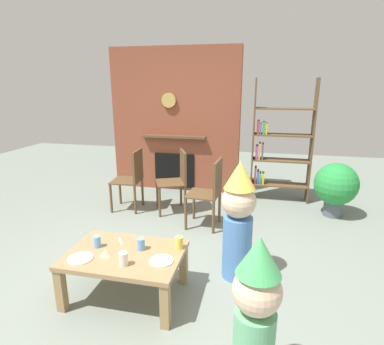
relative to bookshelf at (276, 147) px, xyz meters
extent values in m
plane|color=gray|center=(-1.06, -2.40, -0.86)|extent=(12.00, 12.00, 0.00)
cube|color=brown|center=(-1.69, 0.20, 0.34)|extent=(2.20, 0.18, 2.40)
cube|color=black|center=(-1.69, 0.10, -0.51)|extent=(0.70, 0.02, 0.60)
cube|color=brown|center=(-1.69, 0.06, 0.09)|extent=(1.10, 0.10, 0.04)
cylinder|color=tan|center=(-1.76, 0.08, 0.69)|extent=(0.24, 0.04, 0.24)
cube|color=brown|center=(-0.36, 0.00, 0.09)|extent=(0.02, 0.28, 1.90)
cube|color=brown|center=(0.52, 0.00, 0.09)|extent=(0.02, 0.28, 1.90)
cube|color=brown|center=(0.08, 0.00, -0.61)|extent=(0.86, 0.28, 0.02)
cube|color=brown|center=(0.08, 0.00, -0.21)|extent=(0.86, 0.28, 0.02)
cube|color=brown|center=(0.08, 0.00, 0.19)|extent=(0.86, 0.28, 0.02)
cube|color=brown|center=(0.08, 0.00, 0.59)|extent=(0.86, 0.28, 0.02)
cube|color=#B23333|center=(-0.29, 0.00, -0.48)|extent=(0.03, 0.20, 0.26)
cube|color=#3359A5|center=(-0.25, 0.00, -0.50)|extent=(0.03, 0.20, 0.20)
cube|color=#3F8C4C|center=(-0.22, 0.00, -0.52)|extent=(0.03, 0.20, 0.17)
cube|color=gold|center=(-0.17, 0.00, -0.52)|extent=(0.04, 0.20, 0.17)
cube|color=#8C4C99|center=(-0.29, 0.00, -0.10)|extent=(0.04, 0.20, 0.21)
cube|color=#D87F3F|center=(-0.25, 0.00, -0.08)|extent=(0.03, 0.20, 0.26)
cube|color=#4C4C51|center=(-0.20, 0.00, -0.08)|extent=(0.03, 0.20, 0.25)
cube|color=#B23333|center=(-0.29, 0.00, 0.30)|extent=(0.04, 0.20, 0.21)
cube|color=#3359A5|center=(-0.25, 0.00, 0.28)|extent=(0.02, 0.20, 0.17)
cube|color=#3F8C4C|center=(-0.21, 0.00, 0.29)|extent=(0.04, 0.20, 0.19)
cube|color=gold|center=(-0.17, 0.00, 0.28)|extent=(0.03, 0.20, 0.17)
cube|color=#9E7A51|center=(-1.32, -2.80, -0.46)|extent=(0.98, 0.67, 0.04)
cube|color=#9E7A51|center=(-1.76, -3.09, -0.67)|extent=(0.07, 0.07, 0.38)
cube|color=#9E7A51|center=(-0.88, -3.09, -0.67)|extent=(0.07, 0.07, 0.38)
cube|color=#9E7A51|center=(-1.76, -2.51, -0.67)|extent=(0.07, 0.07, 0.38)
cube|color=#9E7A51|center=(-0.88, -2.51, -0.67)|extent=(0.07, 0.07, 0.38)
cylinder|color=#669EE0|center=(-1.60, -2.76, -0.39)|extent=(0.06, 0.06, 0.10)
cylinder|color=#669EE0|center=(-1.20, -2.72, -0.39)|extent=(0.07, 0.07, 0.10)
cylinder|color=silver|center=(-1.25, -2.98, -0.39)|extent=(0.07, 0.07, 0.11)
cylinder|color=#F2CC4C|center=(-0.89, -2.63, -0.39)|extent=(0.07, 0.07, 0.11)
cylinder|color=white|center=(-0.97, -2.86, -0.44)|extent=(0.19, 0.19, 0.01)
cylinder|color=white|center=(-1.63, -2.97, -0.44)|extent=(0.20, 0.20, 0.01)
cone|color=#EAC68C|center=(-1.46, -2.88, -0.41)|extent=(0.10, 0.10, 0.06)
cube|color=silver|center=(-1.44, -2.62, -0.44)|extent=(0.10, 0.13, 0.01)
sphere|color=beige|center=(-0.21, -3.46, -0.17)|extent=(0.28, 0.28, 0.28)
cone|color=#4CB766|center=(-0.21, -3.46, 0.05)|extent=(0.26, 0.26, 0.23)
cylinder|color=#4C7FC6|center=(-0.41, -2.29, -0.56)|extent=(0.28, 0.28, 0.62)
sphere|color=beige|center=(-0.41, -2.29, -0.09)|extent=(0.32, 0.32, 0.32)
cone|color=#F2D14C|center=(-0.41, -2.29, 0.16)|extent=(0.29, 0.29, 0.26)
cube|color=brown|center=(-2.14, -0.91, -0.42)|extent=(0.43, 0.43, 0.02)
cube|color=brown|center=(-1.95, -0.90, -0.19)|extent=(0.06, 0.40, 0.45)
cylinder|color=brown|center=(-2.33, -0.75, -0.65)|extent=(0.04, 0.04, 0.43)
cylinder|color=brown|center=(-2.30, -1.11, -0.65)|extent=(0.04, 0.04, 0.43)
cylinder|color=brown|center=(-1.97, -0.72, -0.65)|extent=(0.04, 0.04, 0.43)
cylinder|color=brown|center=(-1.95, -1.08, -0.65)|extent=(0.04, 0.04, 0.43)
cube|color=brown|center=(-1.48, -0.87, -0.42)|extent=(0.53, 0.53, 0.02)
cube|color=brown|center=(-1.31, -0.79, -0.19)|extent=(0.19, 0.38, 0.45)
cylinder|color=brown|center=(-1.71, -0.77, -0.65)|extent=(0.04, 0.04, 0.43)
cylinder|color=brown|center=(-1.57, -1.10, -0.65)|extent=(0.04, 0.04, 0.43)
cylinder|color=brown|center=(-1.38, -0.63, -0.65)|extent=(0.04, 0.04, 0.43)
cylinder|color=brown|center=(-1.24, -0.96, -0.65)|extent=(0.04, 0.04, 0.43)
cube|color=brown|center=(-0.93, -1.25, -0.42)|extent=(0.43, 0.43, 0.02)
cube|color=brown|center=(-0.74, -1.27, -0.19)|extent=(0.06, 0.40, 0.45)
cylinder|color=brown|center=(-1.09, -1.06, -0.65)|extent=(0.04, 0.04, 0.43)
cylinder|color=brown|center=(-1.12, -1.42, -0.65)|extent=(0.04, 0.04, 0.43)
cylinder|color=brown|center=(-0.73, -1.09, -0.65)|extent=(0.04, 0.04, 0.43)
cylinder|color=brown|center=(-0.76, -1.44, -0.65)|extent=(0.04, 0.04, 0.43)
cylinder|color=#4C5660|center=(0.82, -0.53, -0.75)|extent=(0.26, 0.26, 0.22)
sphere|color=#278A3D|center=(0.82, -0.53, -0.39)|extent=(0.59, 0.59, 0.59)
camera|label=1|loc=(-0.24, -5.02, 0.94)|focal=29.44mm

